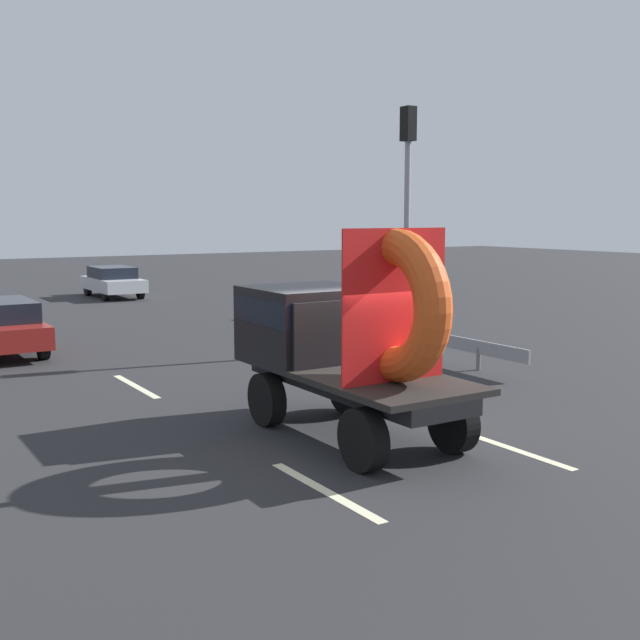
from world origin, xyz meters
TOP-DOWN VIEW (x-y plane):
  - ground_plane at (0.00, 0.00)m, footprint 120.00×120.00m
  - flatbed_truck at (-0.31, 0.59)m, footprint 2.02×4.68m
  - traffic_light at (5.81, 6.50)m, footprint 0.42×0.36m
  - guardrail at (5.42, 7.99)m, footprint 0.10×12.70m
  - lane_dash_left_near at (-2.06, -1.73)m, footprint 0.16×2.62m
  - lane_dash_left_far at (-2.06, 5.82)m, footprint 0.16×2.64m
  - lane_dash_right_near at (1.44, -1.54)m, footprint 0.16×2.81m
  - lane_dash_right_far at (1.44, 5.74)m, footprint 0.16×2.84m
  - oncoming_car at (3.24, 24.30)m, footprint 1.80×4.19m

SIDE VIEW (x-z plane):
  - ground_plane at x=0.00m, z-range 0.00..0.00m
  - lane_dash_left_near at x=-2.06m, z-range 0.00..0.01m
  - lane_dash_left_far at x=-2.06m, z-range 0.00..0.01m
  - lane_dash_right_near at x=1.44m, z-range 0.00..0.01m
  - lane_dash_right_far at x=1.44m, z-range 0.00..0.01m
  - guardrail at x=5.42m, z-range 0.17..0.88m
  - oncoming_car at x=3.24m, z-range 0.05..1.42m
  - flatbed_truck at x=-0.31m, z-range -0.05..3.40m
  - traffic_light at x=5.81m, z-range 0.93..7.44m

